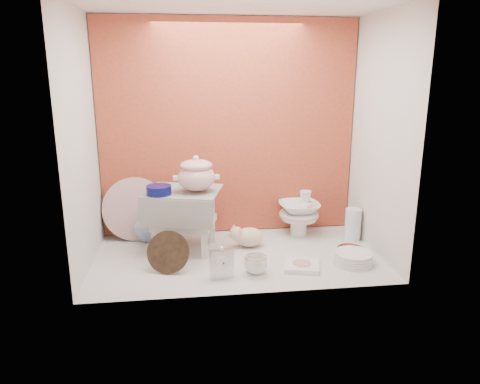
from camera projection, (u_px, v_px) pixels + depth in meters
The scene contains 17 objects.
ground at pixel (237, 256), 2.87m from camera, with size 1.80×1.80×0.00m, color silver.
niche_shell at pixel (234, 106), 2.80m from camera, with size 1.86×1.03×1.53m.
step_stool at pixel (184, 220), 2.95m from camera, with size 0.46×0.39×0.40m, color silver, non-canonical shape.
soup_tureen at pixel (196, 174), 2.82m from camera, with size 0.28×0.28×0.24m, color white, non-canonical shape.
cobalt_bowl at pixel (159, 190), 2.78m from camera, with size 0.15×0.15×0.06m, color #0A0D4B.
floral_platter at pixel (135, 209), 3.14m from camera, with size 0.44×0.14×0.43m, color silver, non-canonical shape.
blue_white_vase at pixel (150, 223), 3.13m from camera, with size 0.23×0.23×0.24m, color silver.
lacquer_tray at pixel (168, 252), 2.63m from camera, with size 0.25×0.11×0.24m, color black, non-canonical shape.
mantel_clock at pixel (222, 262), 2.55m from camera, with size 0.13×0.05×0.19m, color silver.
plush_pig at pixel (249, 237), 3.01m from camera, with size 0.24×0.17×0.14m, color beige.
teacup_saucer at pixel (256, 273), 2.62m from camera, with size 0.15×0.15×0.01m, color white.
gold_rim_teacup at pixel (256, 264), 2.61m from camera, with size 0.14×0.14×0.11m, color white.
lattice_dish at pixel (302, 266), 2.70m from camera, with size 0.20×0.20×0.03m, color white.
dinner_plate_stack at pixel (353, 258), 2.76m from camera, with size 0.24×0.24×0.07m, color white.
crystal_bowl at pixel (350, 252), 2.88m from camera, with size 0.17×0.17×0.05m, color silver.
clear_glass_vase at pixel (353, 224), 3.13m from camera, with size 0.11×0.11×0.22m, color silver.
porcelain_tower at pixel (299, 213), 3.21m from camera, with size 0.29×0.29×0.33m, color white, non-canonical shape.
Camera 1 is at (-0.32, -2.65, 1.15)m, focal length 33.74 mm.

